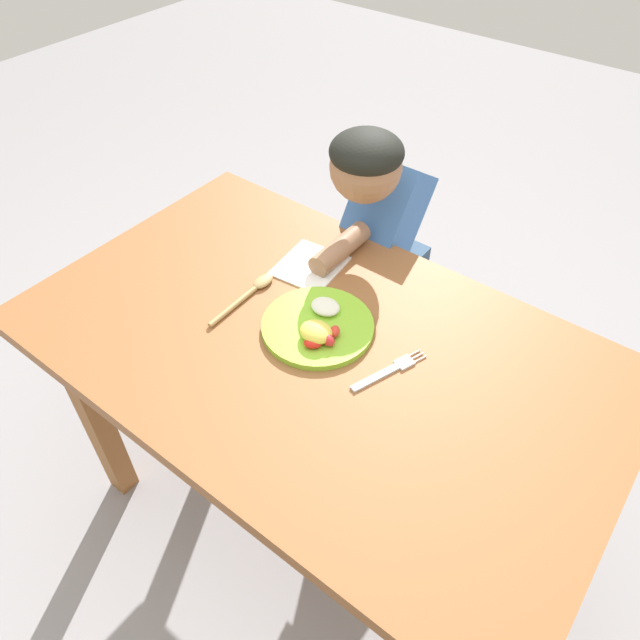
# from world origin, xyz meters

# --- Properties ---
(ground_plane) EXTENTS (8.00, 8.00, 0.00)m
(ground_plane) POSITION_xyz_m (0.00, 0.00, 0.00)
(ground_plane) COLOR gray
(dining_table) EXTENTS (1.28, 0.78, 0.75)m
(dining_table) POSITION_xyz_m (0.00, 0.00, 0.65)
(dining_table) COLOR brown
(dining_table) RESTS_ON ground_plane
(plate) EXTENTS (0.25, 0.25, 0.05)m
(plate) POSITION_xyz_m (-0.02, 0.03, 0.77)
(plate) COLOR #86C72E
(plate) RESTS_ON dining_table
(fork) EXTENTS (0.08, 0.18, 0.01)m
(fork) POSITION_xyz_m (0.17, 0.02, 0.76)
(fork) COLOR silver
(fork) RESTS_ON dining_table
(spoon) EXTENTS (0.04, 0.21, 0.02)m
(spoon) POSITION_xyz_m (-0.22, 0.03, 0.76)
(spoon) COLOR tan
(spoon) RESTS_ON dining_table
(person) EXTENTS (0.17, 0.44, 1.05)m
(person) POSITION_xyz_m (-0.13, 0.47, 0.59)
(person) COLOR #304B66
(person) RESTS_ON ground_plane
(napkin) EXTENTS (0.16, 0.18, 0.00)m
(napkin) POSITION_xyz_m (-0.17, 0.19, 0.75)
(napkin) COLOR white
(napkin) RESTS_ON dining_table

